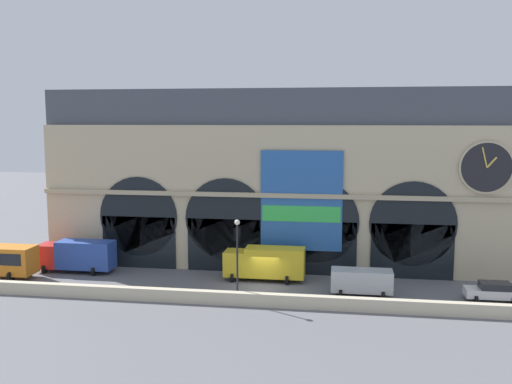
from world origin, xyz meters
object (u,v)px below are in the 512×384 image
object	(u,v)px
box_truck_center	(265,262)
street_lamp_quayside	(237,250)
van_mideast	(362,281)
car_east	(493,291)
box_truck_west	(77,255)

from	to	relation	value
box_truck_center	street_lamp_quayside	size ratio (longest dim) A/B	1.09
van_mideast	street_lamp_quayside	size ratio (longest dim) A/B	0.75
car_east	street_lamp_quayside	world-z (taller)	street_lamp_quayside
car_east	box_truck_west	bearing A→B (deg)	175.27
van_mideast	car_east	distance (m)	10.78
box_truck_west	van_mideast	distance (m)	27.72
box_truck_west	car_east	size ratio (longest dim) A/B	1.70
street_lamp_quayside	car_east	bearing A→B (deg)	9.69
van_mideast	box_truck_center	bearing A→B (deg)	160.13
box_truck_west	street_lamp_quayside	distance (m)	18.80
car_east	street_lamp_quayside	size ratio (longest dim) A/B	0.64
box_truck_west	van_mideast	xyz separation A→B (m)	(27.52, -3.26, -0.45)
box_truck_west	car_east	xyz separation A→B (m)	(38.29, -3.17, -0.90)
box_truck_west	street_lamp_quayside	bearing A→B (deg)	-21.26
box_truck_center	van_mideast	world-z (taller)	box_truck_center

